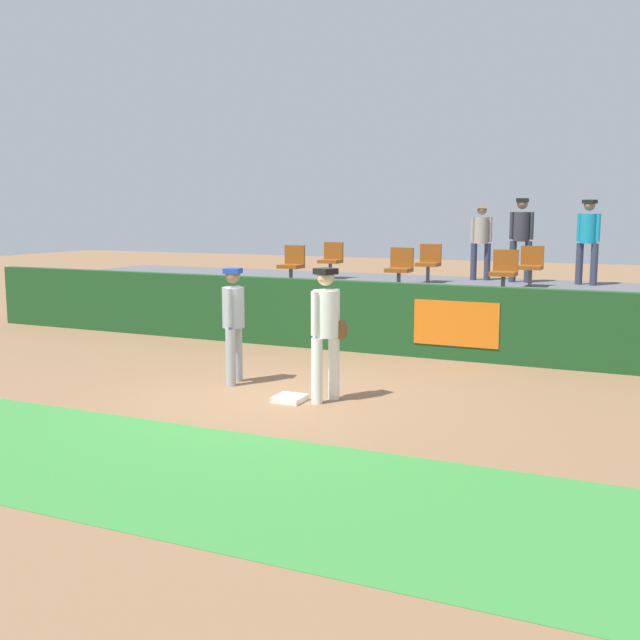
{
  "coord_description": "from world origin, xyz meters",
  "views": [
    {
      "loc": [
        4.83,
        -9.14,
        2.6
      ],
      "look_at": [
        0.27,
        0.82,
        1.0
      ],
      "focal_mm": 42.12,
      "sensor_mm": 36.0,
      "label": 1
    }
  ],
  "objects_px": {
    "first_base": "(290,399)",
    "seat_front_left": "(292,263)",
    "seat_front_right": "(504,270)",
    "spectator_capped": "(521,234)",
    "spectator_casual": "(588,236)",
    "seat_back_center": "(429,261)",
    "player_runner_visitor": "(234,317)",
    "spectator_hooded": "(481,237)",
    "seat_back_right": "(531,264)",
    "seat_front_center": "(400,266)",
    "player_fielder_home": "(326,325)",
    "seat_back_left": "(332,258)"
  },
  "relations": [
    {
      "from": "first_base",
      "to": "seat_front_left",
      "type": "xyz_separation_m",
      "value": [
        -2.61,
        5.28,
        1.46
      ]
    },
    {
      "from": "seat_front_left",
      "to": "seat_front_right",
      "type": "distance_m",
      "value": 4.46
    },
    {
      "from": "spectator_capped",
      "to": "spectator_casual",
      "type": "xyz_separation_m",
      "value": [
        1.39,
        -0.02,
        -0.02
      ]
    },
    {
      "from": "seat_back_center",
      "to": "spectator_capped",
      "type": "height_order",
      "value": "spectator_capped"
    },
    {
      "from": "first_base",
      "to": "spectator_capped",
      "type": "distance_m",
      "value": 8.34
    },
    {
      "from": "player_runner_visitor",
      "to": "seat_back_center",
      "type": "distance_m",
      "value": 6.58
    },
    {
      "from": "player_runner_visitor",
      "to": "spectator_capped",
      "type": "xyz_separation_m",
      "value": [
        2.95,
        7.28,
        1.08
      ]
    },
    {
      "from": "spectator_hooded",
      "to": "seat_back_right",
      "type": "bearing_deg",
      "value": 128.81
    },
    {
      "from": "player_runner_visitor",
      "to": "seat_front_left",
      "type": "bearing_deg",
      "value": -175.38
    },
    {
      "from": "seat_front_center",
      "to": "spectator_hooded",
      "type": "height_order",
      "value": "spectator_hooded"
    },
    {
      "from": "first_base",
      "to": "seat_front_left",
      "type": "height_order",
      "value": "seat_front_left"
    },
    {
      "from": "seat_back_center",
      "to": "spectator_hooded",
      "type": "bearing_deg",
      "value": 47.2
    },
    {
      "from": "seat_front_right",
      "to": "spectator_casual",
      "type": "distance_m",
      "value": 2.93
    },
    {
      "from": "player_fielder_home",
      "to": "seat_back_right",
      "type": "height_order",
      "value": "seat_back_right"
    },
    {
      "from": "first_base",
      "to": "seat_back_center",
      "type": "relative_size",
      "value": 0.48
    },
    {
      "from": "seat_front_right",
      "to": "spectator_hooded",
      "type": "relative_size",
      "value": 0.5
    },
    {
      "from": "player_fielder_home",
      "to": "spectator_hooded",
      "type": "distance_m",
      "value": 7.92
    },
    {
      "from": "player_fielder_home",
      "to": "seat_front_left",
      "type": "height_order",
      "value": "seat_front_left"
    },
    {
      "from": "player_runner_visitor",
      "to": "seat_front_left",
      "type": "distance_m",
      "value": 4.88
    },
    {
      "from": "seat_front_left",
      "to": "spectator_hooded",
      "type": "relative_size",
      "value": 0.5
    },
    {
      "from": "seat_back_left",
      "to": "spectator_hooded",
      "type": "relative_size",
      "value": 0.5
    },
    {
      "from": "seat_front_left",
      "to": "spectator_hooded",
      "type": "xyz_separation_m",
      "value": [
        3.39,
        2.79,
        0.51
      ]
    },
    {
      "from": "seat_back_left",
      "to": "first_base",
      "type": "bearing_deg",
      "value": -70.64
    },
    {
      "from": "player_runner_visitor",
      "to": "seat_front_center",
      "type": "relative_size",
      "value": 2.09
    },
    {
      "from": "player_fielder_home",
      "to": "spectator_casual",
      "type": "distance_m",
      "value": 8.17
    },
    {
      "from": "spectator_casual",
      "to": "seat_front_left",
      "type": "bearing_deg",
      "value": 42.29
    },
    {
      "from": "player_runner_visitor",
      "to": "seat_front_center",
      "type": "bearing_deg",
      "value": 155.76
    },
    {
      "from": "seat_front_center",
      "to": "seat_front_left",
      "type": "height_order",
      "value": "same"
    },
    {
      "from": "seat_back_center",
      "to": "seat_front_right",
      "type": "bearing_deg",
      "value": -42.12
    },
    {
      "from": "seat_front_right",
      "to": "seat_front_center",
      "type": "bearing_deg",
      "value": 180.0
    },
    {
      "from": "seat_front_left",
      "to": "seat_front_right",
      "type": "bearing_deg",
      "value": 0.0
    },
    {
      "from": "seat_front_right",
      "to": "spectator_capped",
      "type": "bearing_deg",
      "value": 93.42
    },
    {
      "from": "player_runner_visitor",
      "to": "spectator_casual",
      "type": "relative_size",
      "value": 0.98
    },
    {
      "from": "seat_back_center",
      "to": "spectator_capped",
      "type": "distance_m",
      "value": 2.1
    },
    {
      "from": "seat_front_center",
      "to": "spectator_casual",
      "type": "height_order",
      "value": "spectator_casual"
    },
    {
      "from": "seat_front_center",
      "to": "spectator_casual",
      "type": "relative_size",
      "value": 0.47
    },
    {
      "from": "spectator_hooded",
      "to": "seat_front_left",
      "type": "bearing_deg",
      "value": 26.0
    },
    {
      "from": "seat_front_center",
      "to": "seat_back_center",
      "type": "xyz_separation_m",
      "value": [
        0.07,
        1.8,
        0.0
      ]
    },
    {
      "from": "seat_back_center",
      "to": "seat_back_left",
      "type": "bearing_deg",
      "value": -180.0
    },
    {
      "from": "seat_back_center",
      "to": "first_base",
      "type": "bearing_deg",
      "value": -88.89
    },
    {
      "from": "seat_back_left",
      "to": "seat_back_right",
      "type": "bearing_deg",
      "value": -0.0
    },
    {
      "from": "seat_back_center",
      "to": "spectator_casual",
      "type": "height_order",
      "value": "spectator_casual"
    },
    {
      "from": "seat_front_center",
      "to": "spectator_casual",
      "type": "bearing_deg",
      "value": 38.3
    },
    {
      "from": "spectator_hooded",
      "to": "player_runner_visitor",
      "type": "bearing_deg",
      "value": 61.25
    },
    {
      "from": "first_base",
      "to": "seat_back_right",
      "type": "xyz_separation_m",
      "value": [
        2.06,
        7.08,
        1.46
      ]
    },
    {
      "from": "seat_back_left",
      "to": "spectator_capped",
      "type": "height_order",
      "value": "spectator_capped"
    },
    {
      "from": "seat_back_center",
      "to": "spectator_casual",
      "type": "relative_size",
      "value": 0.47
    },
    {
      "from": "seat_back_center",
      "to": "seat_back_left",
      "type": "height_order",
      "value": "same"
    },
    {
      "from": "player_fielder_home",
      "to": "seat_front_center",
      "type": "distance_m",
      "value": 5.13
    },
    {
      "from": "seat_front_center",
      "to": "spectator_capped",
      "type": "relative_size",
      "value": 0.46
    }
  ]
}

